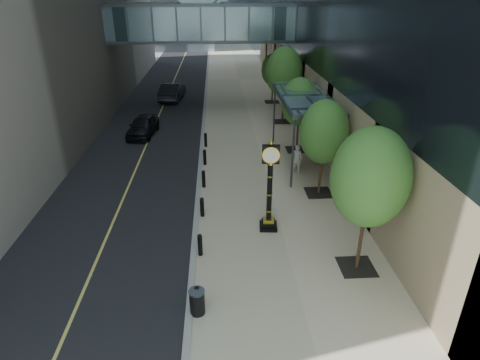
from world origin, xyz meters
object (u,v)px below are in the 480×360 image
object	(u,v)px
street_clock	(269,193)
trash_bin	(197,302)
pedestrian	(297,159)
car_far	(172,91)
car_near	(143,126)

from	to	relation	value
street_clock	trash_bin	world-z (taller)	street_clock
street_clock	pedestrian	world-z (taller)	street_clock
street_clock	car_far	xyz separation A→B (m)	(-6.68, 24.55, -1.06)
pedestrian	street_clock	bearing A→B (deg)	91.76
street_clock	trash_bin	size ratio (longest dim) A/B	4.78
trash_bin	pedestrian	size ratio (longest dim) A/B	0.50
street_clock	trash_bin	xyz separation A→B (m)	(-3.10, -5.26, -1.41)
trash_bin	pedestrian	distance (m)	12.68
trash_bin	car_far	distance (m)	30.02
pedestrian	car_near	xyz separation A→B (m)	(-10.38, 7.67, -0.20)
car_near	car_far	bearing A→B (deg)	90.18
car_far	trash_bin	bearing A→B (deg)	103.66
street_clock	car_far	distance (m)	25.47
street_clock	car_near	distance (m)	15.95
pedestrian	car_near	bearing A→B (deg)	-12.79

